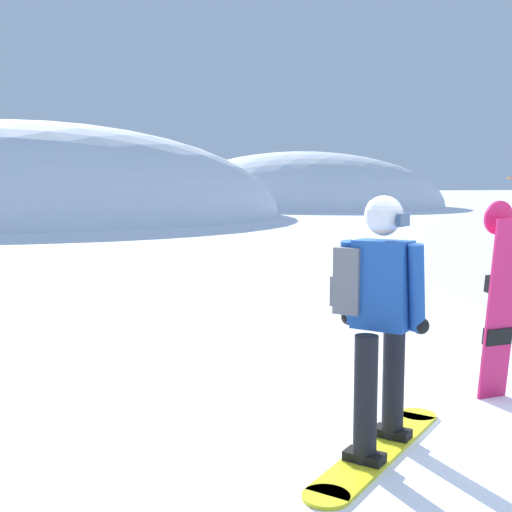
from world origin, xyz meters
TOP-DOWN VIEW (x-y plane):
  - ground_plane at (0.00, 0.00)m, footprint 300.00×300.00m
  - ridge_peak_main at (-1.56, 33.75)m, footprint 28.15×25.34m
  - ridge_peak_far at (19.13, 42.04)m, footprint 22.46×20.21m
  - snowboarder_main at (-0.50, -0.38)m, footprint 1.55×1.19m
  - spare_snowboard at (1.00, 0.16)m, footprint 0.28×0.19m

SIDE VIEW (x-z plane):
  - ground_plane at x=0.00m, z-range 0.00..0.00m
  - ridge_peak_main at x=-1.56m, z-range -5.13..5.13m
  - ridge_peak_far at x=19.13m, z-range -4.30..4.30m
  - spare_snowboard at x=1.00m, z-range 0.01..1.67m
  - snowboarder_main at x=-0.50m, z-range 0.06..1.78m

